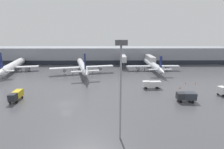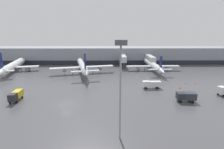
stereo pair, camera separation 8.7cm
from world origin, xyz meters
TOP-DOWN VIEW (x-y plane):
  - ground_plane at (0.00, 0.00)m, footprint 320.00×320.00m
  - terminal_building at (0.22, 61.86)m, footprint 160.00×30.58m
  - parked_jet_0 at (-32.99, 37.20)m, footprint 21.95×37.57m
  - parked_jet_1 at (-0.74, 32.95)m, footprint 26.83×33.62m
  - parked_jet_2 at (31.11, 38.60)m, footprint 24.66×33.10m
  - service_truck_0 at (-13.52, 2.30)m, footprint 2.06×5.50m
  - service_truck_2 at (24.49, 12.28)m, footprint 6.00×2.05m
  - service_truck_3 at (30.89, 1.19)m, footprint 4.88×2.46m
  - traffic_cone_0 at (40.98, 16.83)m, footprint 0.43×0.43m
  - traffic_cone_1 at (33.57, 11.94)m, footprint 0.47×0.47m
  - traffic_cone_2 at (37.58, 17.19)m, footprint 0.41×0.41m
  - apron_light_mast_0 at (12.86, -14.68)m, footprint 1.80×1.80m

SIDE VIEW (x-z plane):
  - ground_plane at x=0.00m, z-range 0.00..0.00m
  - traffic_cone_0 at x=40.98m, z-range 0.00..0.57m
  - traffic_cone_2 at x=37.58m, z-range 0.00..0.58m
  - traffic_cone_1 at x=33.57m, z-range 0.00..0.66m
  - service_truck_2 at x=24.49m, z-range 0.27..2.74m
  - service_truck_0 at x=-13.52m, z-range 0.30..2.79m
  - service_truck_3 at x=30.89m, z-range 0.31..2.79m
  - parked_jet_2 at x=31.11m, z-range -1.61..6.82m
  - parked_jet_0 at x=-32.99m, z-range -2.42..7.68m
  - parked_jet_1 at x=-0.74m, z-range -1.82..8.45m
  - terminal_building at x=0.22m, z-range 0.00..9.00m
  - apron_light_mast_0 at x=12.86m, z-range 4.95..21.48m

